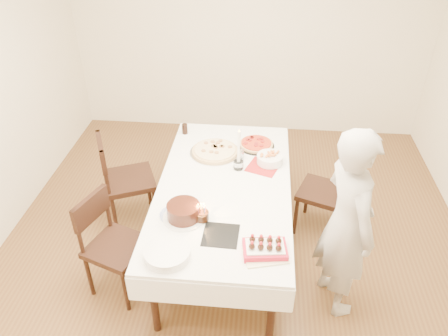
# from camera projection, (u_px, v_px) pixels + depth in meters

# --- Properties ---
(floor) EXTENTS (5.00, 5.00, 0.00)m
(floor) POSITION_uv_depth(u_px,v_px,m) (233.00, 256.00, 4.11)
(floor) COLOR brown
(floor) RESTS_ON ground
(wall_back) EXTENTS (4.50, 0.04, 2.70)m
(wall_back) POSITION_uv_depth(u_px,v_px,m) (250.00, 31.00, 5.40)
(wall_back) COLOR beige
(wall_back) RESTS_ON floor
(dining_table) EXTENTS (1.28, 2.21, 0.75)m
(dining_table) POSITION_uv_depth(u_px,v_px,m) (224.00, 218.00, 3.99)
(dining_table) COLOR white
(dining_table) RESTS_ON floor
(chair_right_savory) EXTENTS (0.60, 0.60, 0.91)m
(chair_right_savory) POSITION_uv_depth(u_px,v_px,m) (322.00, 192.00, 4.18)
(chair_right_savory) COLOR black
(chair_right_savory) RESTS_ON floor
(chair_left_savory) EXTENTS (0.67, 0.67, 1.00)m
(chair_left_savory) POSITION_uv_depth(u_px,v_px,m) (129.00, 180.00, 4.26)
(chair_left_savory) COLOR black
(chair_left_savory) RESTS_ON floor
(chair_left_dessert) EXTENTS (0.61, 0.61, 0.92)m
(chair_left_dessert) POSITION_uv_depth(u_px,v_px,m) (117.00, 247.00, 3.56)
(chair_left_dessert) COLOR black
(chair_left_dessert) RESTS_ON floor
(person) EXTENTS (0.58, 0.70, 1.63)m
(person) POSITION_uv_depth(u_px,v_px,m) (347.00, 224.00, 3.26)
(person) COLOR beige
(person) RESTS_ON floor
(pizza_white) EXTENTS (0.50, 0.50, 0.04)m
(pizza_white) POSITION_uv_depth(u_px,v_px,m) (215.00, 151.00, 4.19)
(pizza_white) COLOR beige
(pizza_white) RESTS_ON dining_table
(pizza_pepperoni) EXTENTS (0.38, 0.38, 0.04)m
(pizza_pepperoni) POSITION_uv_depth(u_px,v_px,m) (256.00, 144.00, 4.29)
(pizza_pepperoni) COLOR red
(pizza_pepperoni) RESTS_ON dining_table
(red_placemat) EXTENTS (0.34, 0.34, 0.01)m
(red_placemat) POSITION_uv_depth(u_px,v_px,m) (263.00, 167.00, 4.01)
(red_placemat) COLOR #B21E1E
(red_placemat) RESTS_ON dining_table
(pasta_bowl) EXTENTS (0.31, 0.31, 0.08)m
(pasta_bowl) POSITION_uv_depth(u_px,v_px,m) (270.00, 159.00, 4.03)
(pasta_bowl) COLOR white
(pasta_bowl) RESTS_ON dining_table
(taper_candle) EXTENTS (0.12, 0.12, 0.41)m
(taper_candle) POSITION_uv_depth(u_px,v_px,m) (239.00, 149.00, 3.87)
(taper_candle) COLOR white
(taper_candle) RESTS_ON dining_table
(shaker_pair) EXTENTS (0.09, 0.09, 0.10)m
(shaker_pair) POSITION_uv_depth(u_px,v_px,m) (242.00, 156.00, 4.07)
(shaker_pair) COLOR white
(shaker_pair) RESTS_ON dining_table
(cola_glass) EXTENTS (0.06, 0.06, 0.11)m
(cola_glass) POSITION_uv_depth(u_px,v_px,m) (185.00, 129.00, 4.48)
(cola_glass) COLOR black
(cola_glass) RESTS_ON dining_table
(layer_cake) EXTENTS (0.41, 0.41, 0.13)m
(layer_cake) POSITION_uv_depth(u_px,v_px,m) (184.00, 212.00, 3.38)
(layer_cake) COLOR black
(layer_cake) RESTS_ON dining_table
(cake_board) EXTENTS (0.28, 0.28, 0.01)m
(cake_board) POSITION_uv_depth(u_px,v_px,m) (221.00, 235.00, 3.26)
(cake_board) COLOR black
(cake_board) RESTS_ON dining_table
(birthday_cake) EXTENTS (0.15, 0.15, 0.13)m
(birthday_cake) POSITION_uv_depth(u_px,v_px,m) (201.00, 212.00, 3.36)
(birthday_cake) COLOR #361D0E
(birthday_cake) RESTS_ON dining_table
(strawberry_box) EXTENTS (0.33, 0.24, 0.08)m
(strawberry_box) POSITION_uv_depth(u_px,v_px,m) (265.00, 248.00, 3.09)
(strawberry_box) COLOR #B2142A
(strawberry_box) RESTS_ON dining_table
(box_lid) EXTENTS (0.34, 0.27, 0.02)m
(box_lid) POSITION_uv_depth(u_px,v_px,m) (265.00, 256.00, 3.08)
(box_lid) COLOR beige
(box_lid) RESTS_ON dining_table
(plate_stack) EXTENTS (0.43, 0.43, 0.07)m
(plate_stack) POSITION_uv_depth(u_px,v_px,m) (167.00, 253.00, 3.06)
(plate_stack) COLOR white
(plate_stack) RESTS_ON dining_table
(china_plate) EXTENTS (0.24, 0.24, 0.01)m
(china_plate) POSITION_uv_depth(u_px,v_px,m) (174.00, 215.00, 3.45)
(china_plate) COLOR white
(china_plate) RESTS_ON dining_table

